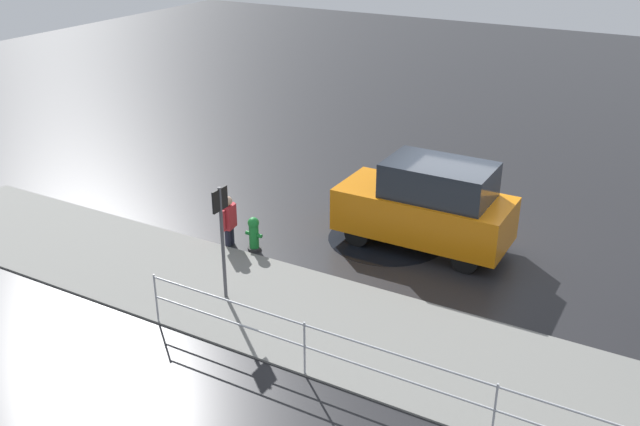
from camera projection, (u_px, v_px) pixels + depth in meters
name	position (u px, v px, depth m)	size (l,w,h in m)	color
ground_plane	(452.00, 247.00, 16.36)	(60.00, 60.00, 0.00)	black
kerb_strip	(372.00, 336.00, 13.03)	(24.00, 3.20, 0.04)	slate
moving_hatchback	(428.00, 205.00, 15.98)	(3.90, 1.70, 2.06)	orange
fire_hydrant	(254.00, 234.00, 16.06)	(0.42, 0.31, 0.80)	#197A2D
pedestrian	(228.00, 218.00, 16.15)	(0.29, 0.56, 1.22)	#B2262D
metal_railing	(394.00, 368.00, 10.99)	(9.68, 0.04, 1.05)	#B7BABF
sign_post	(222.00, 227.00, 13.65)	(0.07, 0.44, 2.40)	#4C4C51
puddle_patch	(387.00, 239.00, 16.73)	(2.77, 2.77, 0.01)	black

